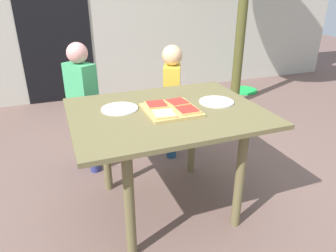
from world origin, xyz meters
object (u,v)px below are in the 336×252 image
object	(u,v)px
pizza_slice_near_left	(164,114)
garden_hose_coil	(244,90)
cutting_board	(171,110)
pizza_slice_far_left	(156,105)
child_right	(172,95)
pizza_slice_far_right	(177,102)
child_left	(83,102)
dining_table	(167,125)
plate_white_left	(120,109)
pizza_slice_near_right	(187,110)
plate_white_right	(216,102)

from	to	relation	value
pizza_slice_near_left	garden_hose_coil	size ratio (longest dim) A/B	0.37
cutting_board	pizza_slice_far_left	size ratio (longest dim) A/B	2.24
child_right	pizza_slice_far_right	bearing A→B (deg)	-108.76
cutting_board	garden_hose_coil	distance (m)	3.05
child_left	dining_table	bearing A→B (deg)	-57.76
pizza_slice_far_right	plate_white_left	bearing A→B (deg)	168.53
plate_white_left	garden_hose_coil	world-z (taller)	plate_white_left
child_left	child_right	distance (m)	0.77
plate_white_left	garden_hose_coil	distance (m)	3.15
pizza_slice_far_left	child_right	world-z (taller)	child_right
pizza_slice_far_left	dining_table	bearing A→B (deg)	-48.68
dining_table	garden_hose_coil	world-z (taller)	dining_table
pizza_slice_far_right	pizza_slice_far_left	world-z (taller)	same
garden_hose_coil	cutting_board	bearing A→B (deg)	-133.57
pizza_slice_far_left	pizza_slice_near_left	xyz separation A→B (m)	(-0.01, -0.17, 0.00)
pizza_slice_near_right	plate_white_left	size ratio (longest dim) A/B	0.60
cutting_board	pizza_slice_far_right	bearing A→B (deg)	45.00
pizza_slice_far_left	child_left	size ratio (longest dim) A/B	0.14
cutting_board	dining_table	bearing A→B (deg)	123.38
pizza_slice_far_left	cutting_board	bearing A→B (deg)	-51.07
pizza_slice_near_right	garden_hose_coil	size ratio (longest dim) A/B	0.35
pizza_slice_far_right	pizza_slice_far_left	bearing A→B (deg)	176.71
pizza_slice_near_left	cutting_board	bearing A→B (deg)	47.13
dining_table	pizza_slice_near_left	distance (m)	0.18
dining_table	garden_hose_coil	bearing A→B (deg)	45.81
plate_white_right	child_right	bearing A→B (deg)	94.16
child_left	pizza_slice_near_right	bearing A→B (deg)	-56.20
pizza_slice_near_left	plate_white_left	xyz separation A→B (m)	(-0.22, 0.23, -0.02)
dining_table	cutting_board	xyz separation A→B (m)	(0.02, -0.03, 0.11)
pizza_slice_near_right	dining_table	bearing A→B (deg)	133.24
pizza_slice_near_left	plate_white_left	world-z (taller)	pizza_slice_near_left
pizza_slice_far_right	pizza_slice_near_left	size ratio (longest dim) A/B	1.02
plate_white_right	child_right	xyz separation A→B (m)	(-0.05, 0.69, -0.16)
pizza_slice_far_left	child_right	xyz separation A→B (m)	(0.37, 0.66, -0.18)
pizza_slice_near_right	plate_white_right	distance (m)	0.30
pizza_slice_far_right	dining_table	bearing A→B (deg)	-152.61
pizza_slice_near_left	garden_hose_coil	bearing A→B (deg)	46.45
dining_table	pizza_slice_near_left	size ratio (longest dim) A/B	8.12
pizza_slice_far_right	pizza_slice_near_right	world-z (taller)	same
child_right	plate_white_right	bearing A→B (deg)	-85.84
pizza_slice_near_left	plate_white_right	size ratio (longest dim) A/B	0.63
pizza_slice_far_left	plate_white_left	bearing A→B (deg)	163.59
dining_table	garden_hose_coil	xyz separation A→B (m)	(2.06, 2.12, -0.63)
dining_table	pizza_slice_near_right	distance (m)	0.19
cutting_board	pizza_slice_near_left	size ratio (longest dim) A/B	2.22
cutting_board	pizza_slice_near_right	distance (m)	0.11
pizza_slice_far_left	pizza_slice_near_right	xyz separation A→B (m)	(0.15, -0.16, 0.00)
child_left	garden_hose_coil	distance (m)	2.94
pizza_slice_far_right	child_right	xyz separation A→B (m)	(0.23, 0.66, -0.18)
dining_table	plate_white_right	size ratio (longest dim) A/B	5.16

